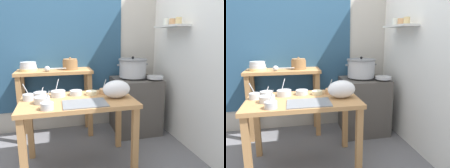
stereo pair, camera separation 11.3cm
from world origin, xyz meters
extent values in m
plane|color=slate|center=(0.00, 0.00, 0.00)|extent=(9.00, 9.00, 0.00)
cube|color=#B2ADA3|center=(0.10, 1.10, 1.30)|extent=(4.40, 0.10, 2.60)
cube|color=navy|center=(-0.15, 1.04, 1.35)|extent=(1.90, 0.02, 2.10)
cube|color=white|center=(1.40, 0.20, 1.30)|extent=(0.10, 3.20, 2.60)
cube|color=silver|center=(1.25, 0.40, 1.45)|extent=(0.20, 0.56, 0.02)
cylinder|color=#E5C684|center=(1.25, 0.24, 1.50)|extent=(0.07, 0.07, 0.08)
cylinder|color=tan|center=(1.25, 0.39, 1.50)|extent=(0.07, 0.07, 0.07)
cylinder|color=silver|center=(1.25, 0.53, 1.51)|extent=(0.08, 0.08, 0.09)
cube|color=#B27F4C|center=(0.05, 0.02, 0.70)|extent=(1.10, 0.66, 0.04)
cube|color=#B27F4C|center=(-0.45, -0.26, 0.34)|extent=(0.06, 0.06, 0.68)
cube|color=#B27F4C|center=(0.55, -0.26, 0.34)|extent=(0.06, 0.06, 0.68)
cube|color=#B27F4C|center=(-0.45, 0.30, 0.34)|extent=(0.06, 0.06, 0.68)
cube|color=#B27F4C|center=(0.55, 0.30, 0.34)|extent=(0.06, 0.06, 0.68)
cube|color=#B27F4C|center=(-0.16, 0.83, 0.88)|extent=(0.96, 0.40, 0.04)
cube|color=#B27F4C|center=(-0.59, 0.68, 0.43)|extent=(0.06, 0.06, 0.86)
cube|color=#B27F4C|center=(0.27, 0.68, 0.43)|extent=(0.06, 0.06, 0.86)
cube|color=#B27F4C|center=(-0.59, 0.98, 0.43)|extent=(0.06, 0.06, 0.86)
cube|color=#B27F4C|center=(0.27, 0.98, 0.43)|extent=(0.06, 0.06, 0.86)
cube|color=#4C4742|center=(0.92, 0.70, 0.38)|extent=(0.60, 0.60, 0.76)
cylinder|color=black|center=(0.92, 0.70, 0.77)|extent=(0.36, 0.36, 0.02)
cylinder|color=black|center=(0.80, 0.40, 0.45)|extent=(0.04, 0.02, 0.04)
cylinder|color=#B7BABF|center=(0.88, 0.72, 0.89)|extent=(0.37, 0.37, 0.23)
cylinder|color=slate|center=(0.88, 0.72, 1.02)|extent=(0.39, 0.39, 0.02)
sphere|color=black|center=(0.88, 0.72, 1.05)|extent=(0.04, 0.04, 0.04)
cube|color=slate|center=(0.68, 0.72, 0.95)|extent=(0.04, 0.02, 0.02)
cube|color=slate|center=(1.08, 0.72, 0.95)|extent=(0.04, 0.02, 0.02)
cylinder|color=olive|center=(0.04, 0.83, 0.96)|extent=(0.19, 0.19, 0.12)
cylinder|color=olive|center=(0.04, 0.83, 1.03)|extent=(0.18, 0.18, 0.02)
sphere|color=olive|center=(0.04, 0.83, 1.05)|extent=(0.02, 0.02, 0.02)
cylinder|color=#E5C684|center=(-0.48, 0.84, 0.92)|extent=(0.22, 0.22, 0.03)
cylinder|color=#B7BABF|center=(-0.48, 0.84, 0.95)|extent=(0.20, 0.20, 0.04)
cylinder|color=#B7BABF|center=(-0.48, 0.84, 0.99)|extent=(0.19, 0.19, 0.04)
sphere|color=#B7BABF|center=(-0.25, 0.72, 0.94)|extent=(0.07, 0.07, 0.07)
cylinder|color=#B7BABF|center=(-0.11, 0.72, 0.94)|extent=(0.20, 0.02, 0.01)
cube|color=slate|center=(0.10, -0.15, 0.72)|extent=(0.40, 0.28, 0.01)
ellipsoid|color=white|center=(0.43, -0.03, 0.81)|extent=(0.28, 0.18, 0.18)
cylinder|color=#B7BABF|center=(1.12, 0.53, 0.80)|extent=(0.21, 0.21, 0.04)
cylinder|color=#B7BABF|center=(-0.31, 0.17, 0.75)|extent=(0.13, 0.13, 0.06)
cylinder|color=beige|center=(-0.31, 0.17, 0.77)|extent=(0.11, 0.11, 0.01)
cylinder|color=#B7BABF|center=(0.05, 0.18, 0.74)|extent=(0.13, 0.13, 0.05)
cylinder|color=#BFB28C|center=(0.05, 0.18, 0.76)|extent=(0.11, 0.11, 0.01)
cylinder|color=#B7BABF|center=(-0.13, 0.17, 0.75)|extent=(0.15, 0.15, 0.06)
cylinder|color=#BFB28C|center=(-0.13, 0.17, 0.77)|extent=(0.13, 0.13, 0.01)
cylinder|color=#B7BABF|center=(-0.15, 0.18, 0.81)|extent=(0.06, 0.07, 0.17)
cylinder|color=#B7BABF|center=(-0.28, -0.03, 0.75)|extent=(0.15, 0.15, 0.06)
cylinder|color=brown|center=(-0.28, -0.03, 0.77)|extent=(0.12, 0.12, 0.01)
cylinder|color=#B7BABF|center=(-0.29, -0.01, 0.79)|extent=(0.06, 0.05, 0.14)
cylinder|color=#B7BABF|center=(0.51, 0.19, 0.75)|extent=(0.11, 0.11, 0.07)
cylinder|color=maroon|center=(0.51, 0.19, 0.78)|extent=(0.10, 0.10, 0.01)
cylinder|color=#B7BABF|center=(-0.23, -0.23, 0.75)|extent=(0.11, 0.11, 0.06)
cylinder|color=brown|center=(-0.23, -0.23, 0.77)|extent=(0.09, 0.09, 0.01)
cylinder|color=#B7BABF|center=(-0.24, -0.21, 0.80)|extent=(0.07, 0.02, 0.16)
cylinder|color=beige|center=(0.21, 0.15, 0.74)|extent=(0.11, 0.11, 0.04)
cylinder|color=beige|center=(0.21, 0.15, 0.76)|extent=(0.10, 0.10, 0.01)
cylinder|color=tan|center=(0.35, 0.17, 0.75)|extent=(0.11, 0.11, 0.05)
cylinder|color=#337238|center=(0.35, 0.17, 0.77)|extent=(0.09, 0.09, 0.01)
cylinder|color=#B7BABF|center=(0.35, 0.18, 0.80)|extent=(0.06, 0.02, 0.15)
cylinder|color=#B7BABF|center=(-0.42, 0.10, 0.75)|extent=(0.10, 0.10, 0.06)
cylinder|color=#337238|center=(-0.42, 0.10, 0.78)|extent=(0.09, 0.09, 0.01)
cylinder|color=#B7BABF|center=(-0.42, 0.09, 0.80)|extent=(0.08, 0.02, 0.16)
camera|label=1|loc=(-0.15, -2.03, 1.31)|focal=34.36mm
camera|label=2|loc=(-0.04, -2.05, 1.31)|focal=34.36mm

